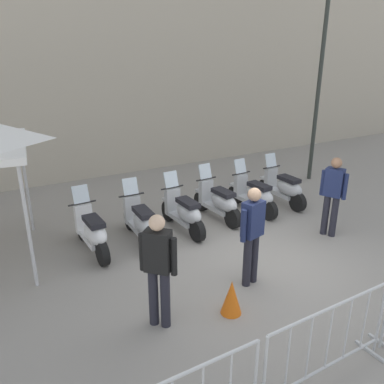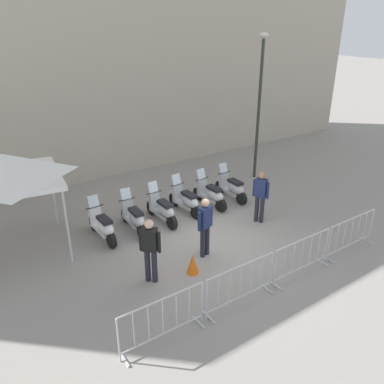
{
  "view_description": "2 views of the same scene",
  "coord_description": "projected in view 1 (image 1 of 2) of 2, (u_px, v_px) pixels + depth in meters",
  "views": [
    {
      "loc": [
        -3.55,
        -5.28,
        3.72
      ],
      "look_at": [
        -0.67,
        1.57,
        1.02
      ],
      "focal_mm": 35.79,
      "sensor_mm": 36.0,
      "label": 1
    },
    {
      "loc": [
        -4.88,
        -8.41,
        5.94
      ],
      "look_at": [
        0.34,
        1.88,
        0.86
      ],
      "focal_mm": 35.8,
      "sensor_mm": 36.0,
      "label": 2
    }
  ],
  "objects": [
    {
      "name": "officer_mid_plaza",
      "position": [
        252.0,
        231.0,
        6.25
      ],
      "size": [
        0.52,
        0.33,
        1.73
      ],
      "color": "#23232D",
      "rests_on": "ground"
    },
    {
      "name": "officer_by_barriers",
      "position": [
        333.0,
        192.0,
        8.0
      ],
      "size": [
        0.37,
        0.48,
        1.73
      ],
      "color": "#23232D",
      "rests_on": "ground"
    },
    {
      "name": "motorcycle_5",
      "position": [
        283.0,
        188.0,
        9.86
      ],
      "size": [
        0.59,
        1.72,
        1.24
      ],
      "color": "black",
      "rests_on": "ground"
    },
    {
      "name": "street_lamp",
      "position": [
        321.0,
        64.0,
        10.9
      ],
      "size": [
        0.36,
        0.36,
        5.66
      ],
      "color": "#2D332D",
      "rests_on": "ground"
    },
    {
      "name": "motorcycle_0",
      "position": [
        92.0,
        232.0,
        7.43
      ],
      "size": [
        0.64,
        1.72,
        1.24
      ],
      "color": "black",
      "rests_on": "ground"
    },
    {
      "name": "traffic_cone",
      "position": [
        231.0,
        297.0,
        5.73
      ],
      "size": [
        0.32,
        0.32,
        0.55
      ],
      "primitive_type": "cone",
      "color": "orange",
      "rests_on": "ground"
    },
    {
      "name": "ground_plane",
      "position": [
        257.0,
        265.0,
        7.14
      ],
      "size": [
        120.0,
        120.0,
        0.0
      ],
      "primitive_type": "plane",
      "color": "gray"
    },
    {
      "name": "motorcycle_2",
      "position": [
        184.0,
        212.0,
        8.33
      ],
      "size": [
        0.63,
        1.72,
        1.24
      ],
      "color": "black",
      "rests_on": "ground"
    },
    {
      "name": "barrier_segment_1",
      "position": [
        328.0,
        345.0,
        4.45
      ],
      "size": [
        1.93,
        0.66,
        1.07
      ],
      "color": "#B2B5B7",
      "rests_on": "ground"
    },
    {
      "name": "officer_near_row_end",
      "position": [
        158.0,
        265.0,
        5.24
      ],
      "size": [
        0.45,
        0.4,
        1.73
      ],
      "color": "#23232D",
      "rests_on": "ground"
    },
    {
      "name": "motorcycle_1",
      "position": [
        141.0,
        222.0,
        7.86
      ],
      "size": [
        0.56,
        1.73,
        1.24
      ],
      "color": "black",
      "rests_on": "ground"
    },
    {
      "name": "motorcycle_3",
      "position": [
        219.0,
        202.0,
        8.92
      ],
      "size": [
        0.66,
        1.72,
        1.24
      ],
      "color": "black",
      "rests_on": "ground"
    },
    {
      "name": "motorcycle_4",
      "position": [
        254.0,
        195.0,
        9.35
      ],
      "size": [
        0.66,
        1.72,
        1.24
      ],
      "color": "black",
      "rests_on": "ground"
    }
  ]
}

